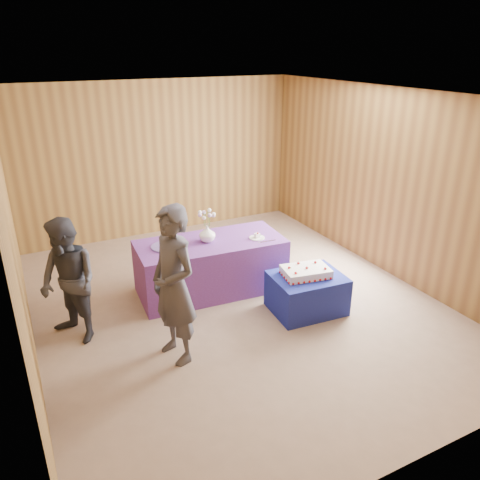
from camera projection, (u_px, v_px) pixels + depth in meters
ground at (235, 303)px, 6.31m from camera, size 6.00×6.00×0.00m
room_shell at (235, 173)px, 5.61m from camera, size 5.04×6.04×2.72m
cake_table at (307, 293)px, 6.06m from camera, size 0.95×0.77×0.50m
serving_table at (211, 266)px, 6.51m from camera, size 2.06×1.03×0.75m
sheet_cake at (306, 272)px, 5.95m from camera, size 0.67×0.51×0.14m
vase at (207, 234)px, 6.32m from camera, size 0.28×0.28×0.23m
flower_spray at (207, 214)px, 6.21m from camera, size 0.25×0.25×0.19m
platter at (166, 247)px, 6.17m from camera, size 0.49×0.49×0.02m
plate at (257, 238)px, 6.46m from camera, size 0.25×0.25×0.01m
cake_slice at (257, 235)px, 6.44m from camera, size 0.08×0.07×0.08m
knife at (267, 241)px, 6.36m from camera, size 0.26×0.05×0.00m
guest_left at (174, 286)px, 4.91m from camera, size 0.57×0.73×1.77m
guest_right at (69, 282)px, 5.28m from camera, size 0.84×0.91×1.50m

